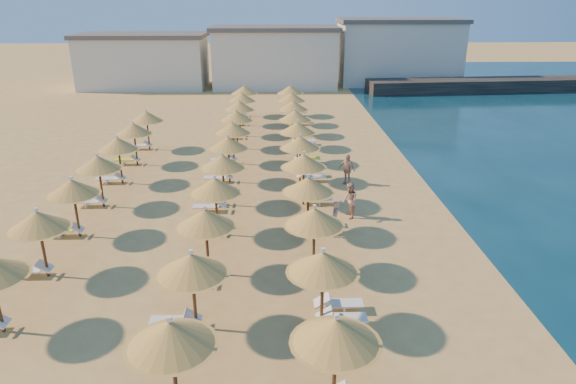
{
  "coord_description": "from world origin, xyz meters",
  "views": [
    {
      "loc": [
        0.67,
        -20.67,
        10.75
      ],
      "look_at": [
        1.37,
        4.0,
        1.3
      ],
      "focal_mm": 32.0,
      "sensor_mm": 36.0,
      "label": 1
    }
  ],
  "objects_px": {
    "beachgoer_a": "(335,219)",
    "beachgoer_b": "(350,201)",
    "parasol_row_west": "(226,153)",
    "jetty": "(491,85)",
    "parasol_row_east": "(302,152)",
    "beachgoer_c": "(347,169)"
  },
  "relations": [
    {
      "from": "jetty",
      "to": "beachgoer_c",
      "type": "distance_m",
      "value": 38.63
    },
    {
      "from": "beachgoer_c",
      "to": "parasol_row_east",
      "type": "bearing_deg",
      "value": -112.37
    },
    {
      "from": "parasol_row_west",
      "to": "beachgoer_a",
      "type": "bearing_deg",
      "value": -46.5
    },
    {
      "from": "beachgoer_c",
      "to": "parasol_row_west",
      "type": "bearing_deg",
      "value": -127.44
    },
    {
      "from": "jetty",
      "to": "parasol_row_east",
      "type": "distance_m",
      "value": 41.42
    },
    {
      "from": "jetty",
      "to": "beachgoer_b",
      "type": "relative_size",
      "value": 16.02
    },
    {
      "from": "parasol_row_east",
      "to": "parasol_row_west",
      "type": "xyz_separation_m",
      "value": [
        -4.33,
        0.0,
        0.0
      ]
    },
    {
      "from": "jetty",
      "to": "parasol_row_east",
      "type": "xyz_separation_m",
      "value": [
        -24.58,
        -33.3,
        1.71
      ]
    },
    {
      "from": "parasol_row_east",
      "to": "beachgoer_b",
      "type": "height_order",
      "value": "parasol_row_east"
    },
    {
      "from": "jetty",
      "to": "parasol_row_west",
      "type": "height_order",
      "value": "parasol_row_west"
    },
    {
      "from": "beachgoer_c",
      "to": "beachgoer_b",
      "type": "relative_size",
      "value": 1.01
    },
    {
      "from": "beachgoer_a",
      "to": "jetty",
      "type": "bearing_deg",
      "value": 167.89
    },
    {
      "from": "parasol_row_west",
      "to": "beachgoer_b",
      "type": "xyz_separation_m",
      "value": [
        6.6,
        -3.74,
        -1.52
      ]
    },
    {
      "from": "parasol_row_east",
      "to": "parasol_row_west",
      "type": "distance_m",
      "value": 4.33
    },
    {
      "from": "beachgoer_a",
      "to": "beachgoer_b",
      "type": "relative_size",
      "value": 0.95
    },
    {
      "from": "parasol_row_west",
      "to": "beachgoer_a",
      "type": "relative_size",
      "value": 24.47
    },
    {
      "from": "jetty",
      "to": "parasol_row_west",
      "type": "xyz_separation_m",
      "value": [
        -28.91,
        -33.3,
        1.71
      ]
    },
    {
      "from": "beachgoer_a",
      "to": "beachgoer_b",
      "type": "xyz_separation_m",
      "value": [
        1.0,
        2.16,
        0.05
      ]
    },
    {
      "from": "beachgoer_c",
      "to": "beachgoer_a",
      "type": "bearing_deg",
      "value": -60.45
    },
    {
      "from": "beachgoer_c",
      "to": "beachgoer_a",
      "type": "relative_size",
      "value": 1.06
    },
    {
      "from": "beachgoer_c",
      "to": "beachgoer_a",
      "type": "height_order",
      "value": "beachgoer_c"
    },
    {
      "from": "parasol_row_east",
      "to": "beachgoer_a",
      "type": "distance_m",
      "value": 6.23
    }
  ]
}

